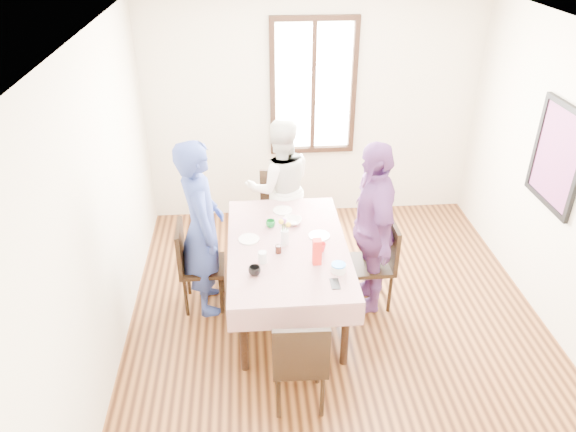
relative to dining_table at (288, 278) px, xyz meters
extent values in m
plane|color=#32190C|center=(0.46, -0.25, -0.38)|extent=(4.50, 4.50, 0.00)
plane|color=#F1E5C6|center=(0.46, 2.00, 0.98)|extent=(4.00, 0.00, 4.00)
plane|color=#F1E5C6|center=(2.46, -0.25, 0.98)|extent=(0.00, 4.50, 4.50)
cube|color=black|center=(0.46, 1.98, 1.27)|extent=(1.02, 0.06, 1.62)
cube|color=white|center=(0.46, 1.99, 1.27)|extent=(0.90, 0.02, 1.50)
cube|color=red|center=(2.44, 0.05, 1.18)|extent=(0.04, 0.76, 0.96)
cube|color=black|center=(0.00, 0.00, 0.00)|extent=(0.99, 1.67, 0.75)
cube|color=#5C0B14|center=(0.00, 0.00, 0.38)|extent=(1.11, 1.79, 0.01)
cube|color=black|center=(-0.82, 0.16, 0.08)|extent=(0.43, 0.43, 0.91)
cube|color=black|center=(0.82, 0.05, 0.08)|extent=(0.42, 0.42, 0.91)
cube|color=black|center=(0.00, 1.15, 0.08)|extent=(0.43, 0.43, 0.91)
cube|color=black|center=(0.00, -1.15, 0.08)|extent=(0.43, 0.43, 0.91)
imported|color=navy|center=(-0.80, 0.16, 0.51)|extent=(0.53, 0.71, 1.77)
imported|color=white|center=(0.00, 1.13, 0.42)|extent=(0.84, 0.69, 1.58)
imported|color=#683875|center=(0.80, 0.05, 0.50)|extent=(0.44, 1.03, 1.75)
imported|color=black|center=(-0.32, -0.45, 0.43)|extent=(0.12, 0.12, 0.08)
imported|color=red|center=(0.30, -0.13, 0.43)|extent=(0.10, 0.10, 0.08)
imported|color=#0C7226|center=(-0.14, 0.33, 0.42)|extent=(0.10, 0.10, 0.07)
imported|color=white|center=(0.07, 0.38, 0.41)|extent=(0.24, 0.24, 0.05)
cube|color=red|center=(0.23, -0.32, 0.51)|extent=(0.08, 0.08, 0.24)
cylinder|color=white|center=(0.40, -0.46, 0.42)|extent=(0.13, 0.13, 0.07)
cylinder|color=black|center=(-0.09, -0.13, 0.43)|extent=(0.06, 0.06, 0.08)
cylinder|color=silver|center=(-0.24, -0.27, 0.44)|extent=(0.08, 0.08, 0.11)
cube|color=black|center=(0.35, -0.63, 0.39)|extent=(0.07, 0.15, 0.01)
cylinder|color=silver|center=(-0.03, 0.01, 0.46)|extent=(0.08, 0.08, 0.15)
cylinder|color=white|center=(-0.36, 0.12, 0.39)|extent=(0.20, 0.20, 0.01)
cylinder|color=white|center=(0.31, 0.12, 0.39)|extent=(0.20, 0.20, 0.01)
cylinder|color=white|center=(0.00, 0.64, 0.39)|extent=(0.20, 0.20, 0.01)
cylinder|color=blue|center=(0.40, -0.46, 0.46)|extent=(0.12, 0.12, 0.01)
camera|label=1|loc=(-0.34, -4.23, 3.15)|focal=33.85mm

